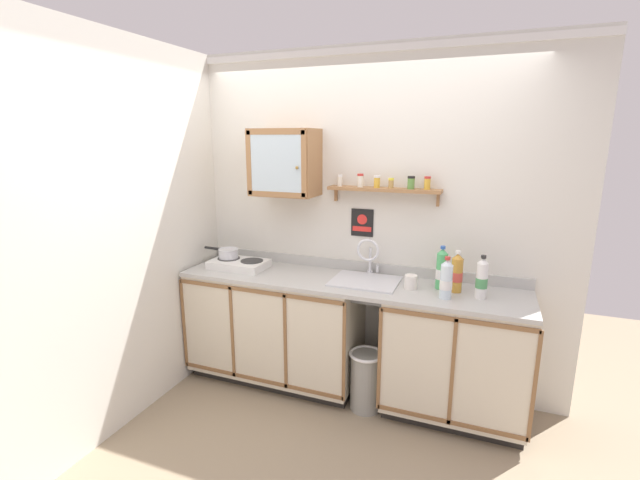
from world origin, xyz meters
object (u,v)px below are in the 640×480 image
(wall_cabinet, at_px, (285,163))
(bottle_water_clear_3, at_px, (446,280))
(saucepan, at_px, (228,253))
(bottle_juice_amber_2, at_px, (457,273))
(bottle_opaque_white_1, at_px, (482,279))
(warning_sign, at_px, (362,223))
(sink, at_px, (365,283))
(mug, at_px, (411,282))
(bottle_soda_green_0, at_px, (442,270))
(trash_bin, at_px, (366,380))
(hot_plate_stove, at_px, (239,264))

(wall_cabinet, bearing_deg, bottle_water_clear_3, -10.33)
(saucepan, distance_m, wall_cabinet, 0.89)
(saucepan, relative_size, bottle_juice_amber_2, 1.12)
(bottle_opaque_white_1, distance_m, bottle_water_clear_3, 0.24)
(wall_cabinet, bearing_deg, warning_sign, 14.51)
(sink, bearing_deg, bottle_water_clear_3, -14.36)
(sink, xyz_separation_m, mug, (0.34, -0.05, 0.06))
(bottle_water_clear_3, bearing_deg, mug, 157.00)
(bottle_soda_green_0, xyz_separation_m, trash_bin, (-0.47, -0.22, -0.83))
(bottle_water_clear_3, xyz_separation_m, warning_sign, (-0.69, 0.39, 0.27))
(wall_cabinet, bearing_deg, hot_plate_stove, -160.43)
(saucepan, bearing_deg, bottle_opaque_white_1, -1.05)
(saucepan, relative_size, mug, 2.71)
(bottle_juice_amber_2, height_order, wall_cabinet, wall_cabinet)
(saucepan, bearing_deg, sink, 1.35)
(bottle_soda_green_0, bearing_deg, wall_cabinet, 177.82)
(bottle_juice_amber_2, distance_m, trash_bin, 1.03)
(hot_plate_stove, height_order, bottle_water_clear_3, bottle_water_clear_3)
(bottle_juice_amber_2, bearing_deg, wall_cabinet, 176.70)
(saucepan, height_order, wall_cabinet, wall_cabinet)
(hot_plate_stove, bearing_deg, bottle_juice_amber_2, 1.83)
(hot_plate_stove, bearing_deg, saucepan, 169.39)
(saucepan, height_order, bottle_juice_amber_2, bottle_juice_amber_2)
(hot_plate_stove, distance_m, trash_bin, 1.35)
(hot_plate_stove, xyz_separation_m, bottle_opaque_white_1, (1.87, -0.01, 0.10))
(hot_plate_stove, relative_size, saucepan, 1.39)
(mug, bearing_deg, warning_sign, 147.65)
(bottle_juice_amber_2, distance_m, mug, 0.32)
(saucepan, distance_m, trash_bin, 1.49)
(warning_sign, bearing_deg, bottle_soda_green_0, -17.26)
(bottle_water_clear_3, xyz_separation_m, mug, (-0.25, 0.11, -0.08))
(sink, bearing_deg, warning_sign, 113.33)
(bottle_juice_amber_2, xyz_separation_m, wall_cabinet, (-1.33, 0.08, 0.72))
(trash_bin, bearing_deg, saucepan, 172.62)
(bottle_opaque_white_1, distance_m, mug, 0.47)
(sink, bearing_deg, mug, -7.60)
(bottle_opaque_white_1, relative_size, bottle_water_clear_3, 1.03)
(bottle_soda_green_0, distance_m, warning_sign, 0.72)
(bottle_water_clear_3, relative_size, trash_bin, 0.63)
(hot_plate_stove, relative_size, wall_cabinet, 0.89)
(bottle_soda_green_0, relative_size, bottle_water_clear_3, 1.09)
(bottle_opaque_white_1, bearing_deg, sink, 175.48)
(hot_plate_stove, xyz_separation_m, mug, (1.40, 0.00, 0.02))
(hot_plate_stove, bearing_deg, trash_bin, -7.05)
(bottle_soda_green_0, bearing_deg, hot_plate_stove, -176.97)
(bottle_opaque_white_1, height_order, warning_sign, warning_sign)
(hot_plate_stove, bearing_deg, bottle_water_clear_3, -3.53)
(bottle_opaque_white_1, height_order, bottle_water_clear_3, bottle_opaque_white_1)
(bottle_juice_amber_2, relative_size, warning_sign, 1.35)
(hot_plate_stove, bearing_deg, bottle_soda_green_0, 3.03)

